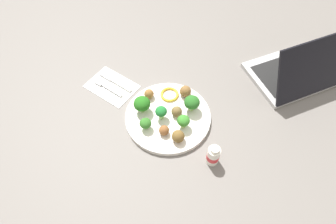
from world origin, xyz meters
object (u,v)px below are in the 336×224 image
at_px(broccoli_floret_far_rim, 192,103).
at_px(yogurt_bottle, 213,155).
at_px(meatball_front_left, 187,92).
at_px(broccoli_floret_near_rim, 183,121).
at_px(plate, 168,117).
at_px(meatball_mid_left, 177,111).
at_px(fork, 107,87).
at_px(meatball_back_left, 164,130).
at_px(meatball_back_right, 178,136).
at_px(broccoli_floret_center, 161,112).
at_px(broccoli_floret_mid_left, 142,104).
at_px(pepper_ring_front_left, 170,94).
at_px(napkin, 112,86).
at_px(knife, 114,81).
at_px(meatball_center, 149,94).
at_px(laptop, 301,71).
at_px(broccoli_floret_mid_right, 145,123).

height_order(broccoli_floret_far_rim, yogurt_bottle, yogurt_bottle).
bearing_deg(meatball_front_left, broccoli_floret_near_rim, 117.36).
relative_size(plate, meatball_mid_left, 8.06).
height_order(fork, yogurt_bottle, yogurt_bottle).
bearing_deg(meatball_back_left, meatball_back_right, -174.73).
relative_size(meatball_front_left, meatball_mid_left, 1.12).
distance_m(meatball_mid_left, fork, 0.28).
xyz_separation_m(plate, yogurt_bottle, (-0.20, 0.05, 0.03)).
bearing_deg(fork, meatball_front_left, -154.98).
xyz_separation_m(broccoli_floret_center, broccoli_floret_mid_left, (0.07, 0.01, 0.00)).
bearing_deg(broccoli_floret_near_rim, pepper_ring_front_left, -37.16).
bearing_deg(meatball_mid_left, napkin, 3.44).
bearing_deg(broccoli_floret_near_rim, broccoli_floret_center, 7.88).
height_order(napkin, knife, knife).
height_order(broccoli_floret_far_rim, knife, broccoli_floret_far_rim).
bearing_deg(broccoli_floret_center, meatball_center, -29.35).
bearing_deg(broccoli_floret_center, broccoli_floret_far_rim, -127.27).
relative_size(plate, pepper_ring_front_left, 4.47).
relative_size(meatball_back_left, pepper_ring_front_left, 0.51).
height_order(meatball_center, meatball_back_left, same).
height_order(knife, laptop, laptop).
bearing_deg(fork, napkin, -114.33).
bearing_deg(meatball_mid_left, pepper_ring_front_left, -39.94).
relative_size(meatball_back_right, knife, 0.27).
height_order(broccoli_floret_center, broccoli_floret_near_rim, same).
bearing_deg(meatball_back_left, broccoli_floret_mid_right, 15.59).
distance_m(pepper_ring_front_left, napkin, 0.21).
bearing_deg(broccoli_floret_far_rim, meatball_front_left, -42.42).
xyz_separation_m(meatball_center, napkin, (0.15, 0.03, -0.03)).
relative_size(knife, laptop, 0.37).
height_order(meatball_back_left, meatball_mid_left, meatball_mid_left).
relative_size(broccoli_floret_mid_left, meatball_mid_left, 1.68).
xyz_separation_m(broccoli_floret_center, napkin, (0.23, -0.02, -0.04)).
xyz_separation_m(broccoli_floret_near_rim, meatball_back_right, (-0.01, 0.05, -0.01)).
height_order(pepper_ring_front_left, napkin, pepper_ring_front_left).
xyz_separation_m(meatball_front_left, meatball_mid_left, (-0.02, 0.09, -0.00)).
distance_m(fork, yogurt_bottle, 0.45).
bearing_deg(fork, broccoli_floret_mid_right, 163.79).
relative_size(plate, broccoli_floret_near_rim, 5.69).
bearing_deg(knife, yogurt_bottle, 170.40).
bearing_deg(broccoli_floret_far_rim, meatball_mid_left, 58.23).
relative_size(broccoli_floret_near_rim, pepper_ring_front_left, 0.79).
distance_m(broccoli_floret_mid_left, yogurt_bottle, 0.28).
height_order(meatball_front_left, napkin, meatball_front_left).
relative_size(meatball_center, fork, 0.27).
xyz_separation_m(plate, broccoli_floret_mid_right, (0.03, 0.08, 0.03)).
distance_m(broccoli_floret_mid_left, pepper_ring_front_left, 0.11).
bearing_deg(laptop, broccoli_floret_mid_left, 50.04).
bearing_deg(plate, yogurt_bottle, 164.59).
height_order(plate, meatball_mid_left, meatball_mid_left).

